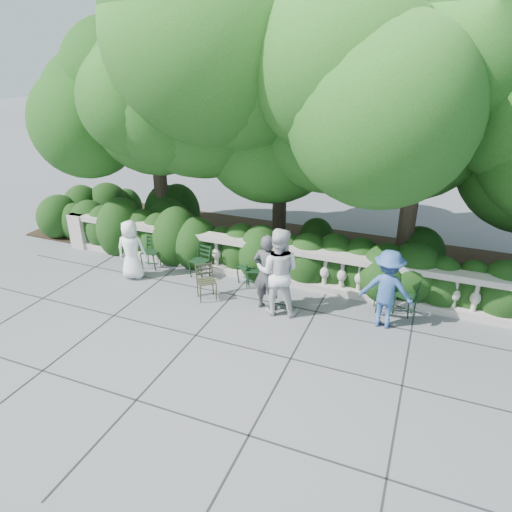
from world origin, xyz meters
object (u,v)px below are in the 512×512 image
at_px(person_older_blue, 387,289).
at_px(person_casual_man, 278,272).
at_px(person_businessman, 131,250).
at_px(chair_c, 244,285).
at_px(chair_a, 149,270).
at_px(chair_f, 400,316).
at_px(person_woman_grey, 267,273).
at_px(chair_weathered, 209,302).
at_px(chair_b, 197,279).
at_px(chair_e, 254,289).
at_px(chair_d, 384,313).

bearing_deg(person_older_blue, person_casual_man, 8.88).
xyz_separation_m(person_businessman, person_casual_man, (3.89, -0.21, 0.22)).
bearing_deg(chair_c, person_older_blue, 13.77).
relative_size(chair_a, chair_f, 1.00).
bearing_deg(person_woman_grey, chair_weathered, 12.12).
bearing_deg(chair_a, chair_b, -5.89).
relative_size(chair_e, chair_f, 1.00).
height_order(chair_weathered, person_older_blue, person_older_blue).
xyz_separation_m(chair_weathered, person_casual_man, (1.59, 0.19, 0.97)).
bearing_deg(chair_b, person_older_blue, 5.07).
bearing_deg(chair_f, chair_c, -158.97).
height_order(chair_d, chair_weathered, same).
height_order(chair_e, person_woman_grey, person_woman_grey).
relative_size(chair_c, person_casual_man, 0.43).
xyz_separation_m(chair_b, chair_c, (1.22, 0.15, 0.00)).
xyz_separation_m(chair_d, person_casual_man, (-2.18, -0.79, 0.97)).
bearing_deg(chair_e, chair_c, 143.55).
distance_m(chair_a, chair_c, 2.63).
bearing_deg(chair_c, chair_b, -150.64).
relative_size(chair_a, person_older_blue, 0.50).
bearing_deg(chair_c, chair_a, -154.50).
distance_m(chair_c, chair_weathered, 1.11).
bearing_deg(person_woman_grey, chair_e, -48.49).
distance_m(chair_b, chair_c, 1.23).
relative_size(chair_a, person_businessman, 0.56).
distance_m(person_businessman, person_woman_grey, 3.63).
height_order(chair_weathered, person_businessman, person_businessman).
height_order(chair_a, person_casual_man, person_casual_man).
xyz_separation_m(chair_b, person_businessman, (-1.51, -0.48, 0.75)).
height_order(chair_a, person_older_blue, person_older_blue).
distance_m(chair_a, person_businessman, 0.90).
distance_m(chair_b, chair_weathered, 1.18).
bearing_deg(chair_b, chair_weathered, -38.47).
bearing_deg(person_businessman, chair_f, 171.61).
relative_size(chair_b, person_older_blue, 0.50).
bearing_deg(chair_weathered, chair_d, -26.09).
bearing_deg(chair_b, person_woman_grey, -6.91).
distance_m(chair_e, person_businessman, 3.18).
xyz_separation_m(chair_b, person_casual_man, (2.38, -0.69, 0.97)).
xyz_separation_m(chair_d, person_older_blue, (0.03, -0.46, 0.84)).
xyz_separation_m(chair_weathered, person_older_blue, (3.80, 0.51, 0.84)).
bearing_deg(chair_weathered, person_older_blue, -32.86).
height_order(chair_c, person_woman_grey, person_woman_grey).
bearing_deg(chair_d, chair_f, -8.23).
xyz_separation_m(chair_a, chair_e, (2.94, 0.05, 0.00)).
bearing_deg(chair_weathered, person_woman_grey, -29.77).
distance_m(chair_f, person_woman_grey, 3.01).
bearing_deg(chair_f, chair_d, -151.54).
bearing_deg(person_older_blue, chair_c, -8.18).
distance_m(chair_d, chair_weathered, 3.90).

